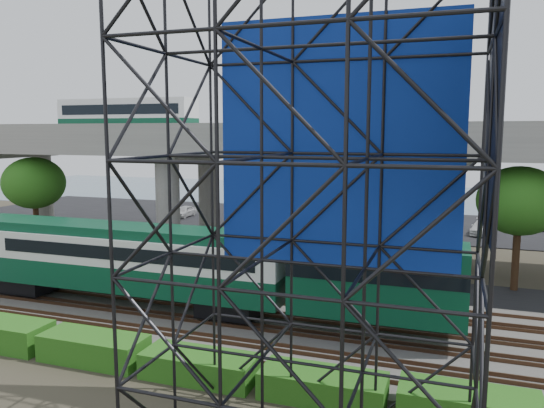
% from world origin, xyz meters
% --- Properties ---
extents(ground, '(140.00, 140.00, 0.00)m').
position_xyz_m(ground, '(0.00, 0.00, 0.00)').
color(ground, '#474233').
rests_on(ground, ground).
extents(ballast_bed, '(90.00, 12.00, 0.20)m').
position_xyz_m(ballast_bed, '(0.00, 2.00, 0.10)').
color(ballast_bed, slate).
rests_on(ballast_bed, ground).
extents(service_road, '(90.00, 5.00, 0.08)m').
position_xyz_m(service_road, '(0.00, 10.50, 0.04)').
color(service_road, black).
rests_on(service_road, ground).
extents(parking_lot, '(90.00, 18.00, 0.08)m').
position_xyz_m(parking_lot, '(0.00, 34.00, 0.04)').
color(parking_lot, black).
rests_on(parking_lot, ground).
extents(harbor_water, '(140.00, 40.00, 0.03)m').
position_xyz_m(harbor_water, '(0.00, 56.00, 0.01)').
color(harbor_water, '#486177').
rests_on(harbor_water, ground).
extents(rail_tracks, '(90.00, 9.52, 0.16)m').
position_xyz_m(rail_tracks, '(0.00, 2.00, 0.28)').
color(rail_tracks, '#472D1E').
rests_on(rail_tracks, ballast_bed).
extents(commuter_train, '(29.30, 3.06, 4.30)m').
position_xyz_m(commuter_train, '(-4.83, 2.00, 2.88)').
color(commuter_train, black).
rests_on(commuter_train, rail_tracks).
extents(overpass, '(80.00, 12.00, 12.40)m').
position_xyz_m(overpass, '(-1.14, 16.00, 8.21)').
color(overpass, '#9E9B93').
rests_on(overpass, ground).
extents(scaffold_tower, '(9.36, 6.36, 15.00)m').
position_xyz_m(scaffold_tower, '(6.51, -7.98, 7.47)').
color(scaffold_tower, black).
rests_on(scaffold_tower, ground).
extents(hedge_strip, '(34.60, 1.80, 1.20)m').
position_xyz_m(hedge_strip, '(1.01, -4.30, 0.56)').
color(hedge_strip, '#215B14').
rests_on(hedge_strip, ground).
extents(trees, '(40.94, 16.94, 7.69)m').
position_xyz_m(trees, '(-4.67, 16.17, 5.57)').
color(trees, '#382314').
rests_on(trees, ground).
extents(suv, '(5.70, 4.15, 1.44)m').
position_xyz_m(suv, '(-15.38, 9.86, 0.80)').
color(suv, black).
rests_on(suv, service_road).
extents(parked_cars, '(39.26, 9.54, 1.28)m').
position_xyz_m(parked_cars, '(0.84, 33.45, 0.69)').
color(parked_cars, silver).
rests_on(parked_cars, parking_lot).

